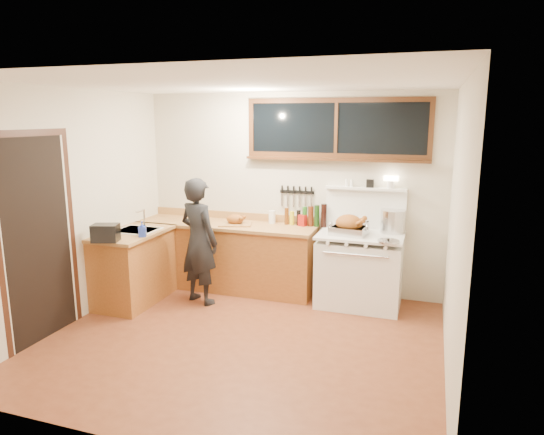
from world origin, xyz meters
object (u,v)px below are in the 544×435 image
(man, at_px, (199,241))
(cutting_board, at_px, (236,221))
(vintage_stove, at_px, (360,268))
(roast_turkey, at_px, (349,226))

(man, distance_m, cutting_board, 0.62)
(vintage_stove, distance_m, cutting_board, 1.71)
(vintage_stove, distance_m, roast_turkey, 0.56)
(cutting_board, relative_size, roast_turkey, 1.05)
(man, xyz_separation_m, roast_turkey, (1.77, 0.47, 0.21))
(man, bearing_deg, vintage_stove, 16.09)
(roast_turkey, bearing_deg, vintage_stove, 31.98)
(vintage_stove, relative_size, man, 1.01)
(man, bearing_deg, cutting_board, 63.24)
(roast_turkey, bearing_deg, man, -165.24)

